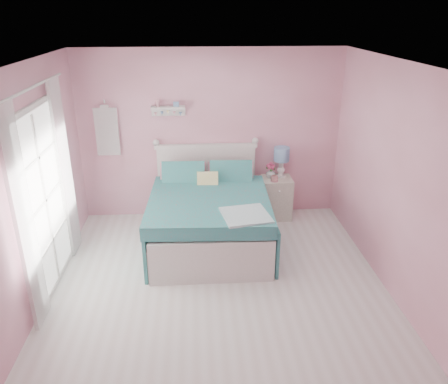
{
  "coord_description": "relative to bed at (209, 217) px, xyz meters",
  "views": [
    {
      "loc": [
        -0.24,
        -4.27,
        3.09
      ],
      "look_at": [
        0.14,
        1.2,
        0.79
      ],
      "focal_mm": 35.0,
      "sensor_mm": 36.0,
      "label": 1
    }
  ],
  "objects": [
    {
      "name": "teacup",
      "position": [
        1.03,
        0.66,
        0.3
      ],
      "size": [
        0.12,
        0.12,
        0.09
      ],
      "primitive_type": "imported",
      "rotation": [
        0.0,
        0.0,
        -0.09
      ],
      "color": "pink",
      "rests_on": "nightstand"
    },
    {
      "name": "vase",
      "position": [
        1.0,
        0.82,
        0.33
      ],
      "size": [
        0.16,
        0.16,
        0.15
      ],
      "primitive_type": "imported",
      "rotation": [
        0.0,
        0.0,
        -0.1
      ],
      "color": "silver",
      "rests_on": "nightstand"
    },
    {
      "name": "floor",
      "position": [
        0.07,
        -1.23,
        -0.4
      ],
      "size": [
        4.5,
        4.5,
        0.0
      ],
      "primitive_type": "plane",
      "color": "beige",
      "rests_on": "ground"
    },
    {
      "name": "curtain_far",
      "position": [
        -1.84,
        -0.09,
        0.78
      ],
      "size": [
        0.04,
        0.4,
        2.32
      ],
      "primitive_type": "cube",
      "color": "white",
      "rests_on": "floor"
    },
    {
      "name": "roses",
      "position": [
        0.99,
        0.81,
        0.45
      ],
      "size": [
        0.14,
        0.11,
        0.12
      ],
      "color": "#C5436F",
      "rests_on": "vase"
    },
    {
      "name": "bed",
      "position": [
        0.0,
        0.0,
        0.0
      ],
      "size": [
        1.66,
        2.06,
        1.18
      ],
      "rotation": [
        0.0,
        0.0,
        -0.04
      ],
      "color": "silver",
      "rests_on": "floor"
    },
    {
      "name": "nightstand",
      "position": [
        1.1,
        0.78,
        -0.07
      ],
      "size": [
        0.46,
        0.45,
        0.66
      ],
      "color": "beige",
      "rests_on": "floor"
    },
    {
      "name": "hanging_dress",
      "position": [
        -1.48,
        0.95,
        1.0
      ],
      "size": [
        0.34,
        0.03,
        0.72
      ],
      "primitive_type": "cube",
      "color": "white",
      "rests_on": "room_shell"
    },
    {
      "name": "table_lamp",
      "position": [
        1.16,
        0.85,
        0.59
      ],
      "size": [
        0.24,
        0.24,
        0.48
      ],
      "color": "white",
      "rests_on": "nightstand"
    },
    {
      "name": "room_shell",
      "position": [
        0.07,
        -1.23,
        1.18
      ],
      "size": [
        4.5,
        4.5,
        4.5
      ],
      "color": "#C27B89",
      "rests_on": "floor"
    },
    {
      "name": "french_door",
      "position": [
        -1.9,
        -0.83,
        0.67
      ],
      "size": [
        0.04,
        1.32,
        2.16
      ],
      "color": "silver",
      "rests_on": "floor"
    },
    {
      "name": "curtain_near",
      "position": [
        -1.84,
        -1.57,
        0.78
      ],
      "size": [
        0.04,
        0.4,
        2.32
      ],
      "primitive_type": "cube",
      "color": "white",
      "rests_on": "floor"
    },
    {
      "name": "wall_shelf",
      "position": [
        -0.55,
        0.96,
        1.33
      ],
      "size": [
        0.5,
        0.15,
        0.25
      ],
      "color": "silver",
      "rests_on": "room_shell"
    }
  ]
}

